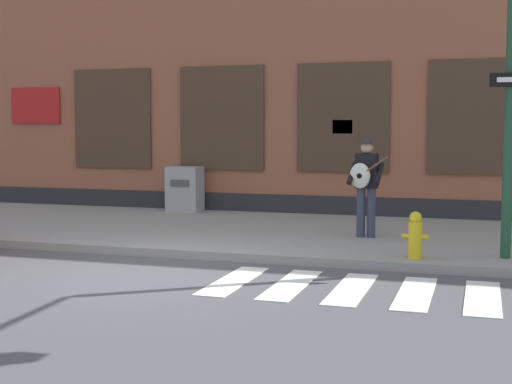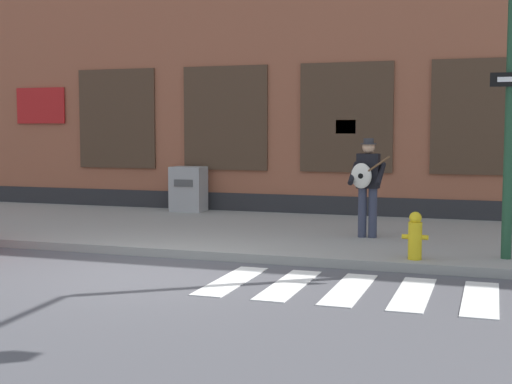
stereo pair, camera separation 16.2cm
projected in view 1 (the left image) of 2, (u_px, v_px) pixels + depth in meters
The scene contains 7 objects.
ground_plane at pixel (153, 274), 10.00m from camera, with size 160.00×160.00×0.00m, color #4C4C51.
sidewalk at pixel (243, 232), 13.70m from camera, with size 28.00×5.39×0.14m.
building_backdrop at pixel (303, 32), 17.77m from camera, with size 28.00×4.06×8.90m.
crosswalk at pixel (415, 293), 8.82m from camera, with size 5.20×1.90×0.01m.
busker at pixel (366, 181), 12.43m from camera, with size 0.71×0.54×1.74m.
utility_box at pixel (185, 189), 16.44m from camera, with size 0.76×0.57×1.03m.
fire_hydrant at pixel (415, 236), 10.39m from camera, with size 0.38×0.20×0.70m.
Camera 1 is at (4.39, -8.95, 2.03)m, focal length 50.00 mm.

